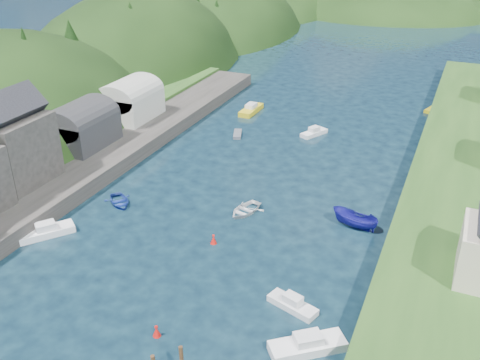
% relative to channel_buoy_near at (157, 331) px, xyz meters
% --- Properties ---
extents(ground, '(600.00, 600.00, 0.00)m').
position_rel_channel_buoy_near_xyz_m(ground, '(-1.86, 43.48, -0.48)').
color(ground, black).
rests_on(ground, ground).
extents(hillside_left, '(44.00, 245.56, 52.00)m').
position_rel_channel_buoy_near_xyz_m(hillside_left, '(-46.86, 68.48, -8.51)').
color(hillside_left, black).
rests_on(hillside_left, ground).
extents(far_hills, '(103.00, 68.00, 44.00)m').
position_rel_channel_buoy_near_xyz_m(far_hills, '(-0.64, 167.48, -11.28)').
color(far_hills, black).
rests_on(far_hills, ground).
extents(hill_trees, '(91.96, 145.34, 12.44)m').
position_rel_channel_buoy_near_xyz_m(hill_trees, '(-1.45, 57.73, 10.60)').
color(hill_trees, black).
rests_on(hill_trees, ground).
extents(quay_left, '(12.00, 110.00, 2.00)m').
position_rel_channel_buoy_near_xyz_m(quay_left, '(-25.86, 13.48, 0.52)').
color(quay_left, '#2D2B28').
rests_on(quay_left, ground).
extents(boat_sheds, '(7.00, 21.00, 7.50)m').
position_rel_channel_buoy_near_xyz_m(boat_sheds, '(-27.86, 32.48, 4.79)').
color(boat_sheds, '#2D2D30').
rests_on(boat_sheds, quay_left).
extents(terrace_right, '(16.00, 120.00, 2.40)m').
position_rel_channel_buoy_near_xyz_m(terrace_right, '(23.14, 33.48, 0.72)').
color(terrace_right, '#234719').
rests_on(terrace_right, ground).
extents(channel_buoy_near, '(0.70, 0.70, 1.10)m').
position_rel_channel_buoy_near_xyz_m(channel_buoy_near, '(0.00, 0.00, 0.00)').
color(channel_buoy_near, '#B2130E').
rests_on(channel_buoy_near, ground).
extents(channel_buoy_far, '(0.70, 0.70, 1.10)m').
position_rel_channel_buoy_near_xyz_m(channel_buoy_far, '(-1.69, 14.11, 0.00)').
color(channel_buoy_far, '#B2130E').
rests_on(channel_buoy_far, ground).
extents(moored_boats, '(37.81, 93.19, 2.25)m').
position_rel_channel_buoy_near_xyz_m(moored_boats, '(-5.04, 9.93, 0.14)').
color(moored_boats, silver).
rests_on(moored_boats, ground).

